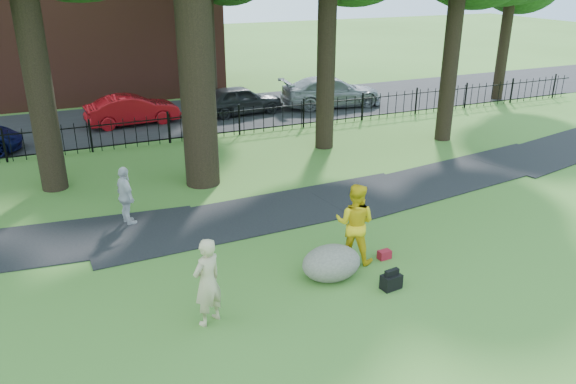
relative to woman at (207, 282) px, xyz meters
name	(u,v)px	position (x,y,z in m)	size (l,w,h in m)	color
ground	(288,286)	(2.00, 0.63, -0.93)	(120.00, 120.00, 0.00)	#3E6C25
footpath	(266,213)	(3.00, 4.53, -0.93)	(36.00, 2.60, 0.03)	black
street	(151,120)	(2.00, 16.63, -0.93)	(80.00, 7.00, 0.02)	black
iron_fence	(169,129)	(2.00, 12.63, -0.33)	(44.00, 0.04, 1.20)	black
woman	(207,282)	(0.00, 0.00, 0.00)	(0.68, 0.45, 1.86)	tan
man	(355,223)	(3.94, 1.08, 0.06)	(0.96, 0.75, 1.99)	gold
pedestrian	(126,196)	(-0.75, 5.39, -0.09)	(0.98, 0.41, 1.68)	#B3B3B8
boulder	(331,261)	(3.08, 0.61, -0.52)	(1.40, 1.06, 0.82)	#5F5B4F
backpack	(391,282)	(4.06, -0.39, -0.76)	(0.45, 0.28, 0.34)	black
red_bag	(384,255)	(4.68, 0.84, -0.82)	(0.32, 0.20, 0.22)	maroon
red_sedan	(132,110)	(1.14, 16.13, -0.26)	(1.43, 4.09, 1.35)	#9D0C12
grey_car	(240,100)	(6.22, 16.03, -0.23)	(1.65, 4.10, 1.40)	black
silver_car	(331,92)	(11.00, 15.70, -0.18)	(2.10, 5.17, 1.50)	gray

